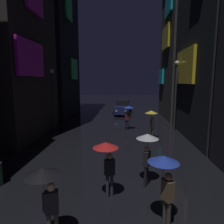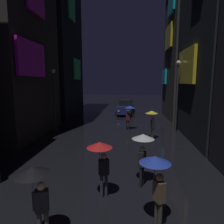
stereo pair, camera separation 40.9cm
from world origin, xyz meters
name	(u,v)px [view 2 (the right image)]	position (x,y,z in m)	size (l,w,h in m)	color
building_left_far	(56,10)	(-7.49, 22.02, 12.39)	(4.25, 8.04, 24.77)	black
building_right_far	(188,27)	(7.48, 21.59, 10.14)	(4.25, 7.18, 20.26)	#33302D
pedestrian_midstreet_centre_blue	(156,172)	(2.05, 3.37, 1.67)	(0.90, 0.90, 2.12)	#38332D
pedestrian_foreground_right_yellow	(152,117)	(2.85, 12.30, 1.67)	(0.90, 0.90, 2.12)	#38332D
pedestrian_midstreet_left_red	(101,154)	(0.28, 4.62, 1.67)	(0.90, 0.90, 2.12)	#2D2D38
pedestrian_far_right_clear	(143,145)	(1.80, 5.73, 1.67)	(0.90, 0.90, 2.12)	black
pedestrian_foreground_left_black	(35,183)	(-1.06, 2.44, 1.67)	(0.90, 0.90, 2.12)	#38332D
pedestrian_near_crossing_blue	(129,111)	(1.19, 15.14, 1.67)	(0.90, 0.90, 2.12)	black
car_distant	(126,108)	(0.69, 23.05, 0.93)	(2.55, 4.29, 1.92)	navy
streetlamp_left_far	(54,93)	(-5.00, 13.94, 3.28)	(0.36, 0.36, 5.21)	#2D2D33
streetlamp_right_far	(177,89)	(5.00, 14.42, 3.62)	(0.36, 0.36, 5.83)	#2D2D33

